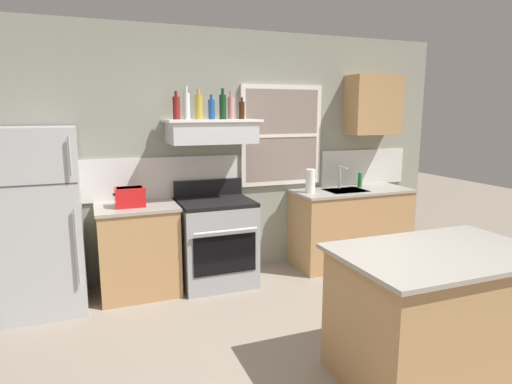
# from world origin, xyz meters

# --- Properties ---
(ground_plane) EXTENTS (16.00, 16.00, 0.00)m
(ground_plane) POSITION_xyz_m (0.00, 0.00, 0.00)
(ground_plane) COLOR gray
(back_wall) EXTENTS (5.40, 0.11, 2.70)m
(back_wall) POSITION_xyz_m (0.03, 2.23, 1.35)
(back_wall) COLOR gray
(back_wall) RESTS_ON ground_plane
(refrigerator) EXTENTS (0.70, 0.72, 1.69)m
(refrigerator) POSITION_xyz_m (-1.90, 1.84, 0.85)
(refrigerator) COLOR #B7BABC
(refrigerator) RESTS_ON ground_plane
(counter_left_of_stove) EXTENTS (0.79, 0.63, 0.91)m
(counter_left_of_stove) POSITION_xyz_m (-1.05, 1.90, 0.46)
(counter_left_of_stove) COLOR tan
(counter_left_of_stove) RESTS_ON ground_plane
(toaster) EXTENTS (0.30, 0.20, 0.19)m
(toaster) POSITION_xyz_m (-1.11, 1.87, 1.01)
(toaster) COLOR red
(toaster) RESTS_ON counter_left_of_stove
(stove_range) EXTENTS (0.76, 0.69, 1.09)m
(stove_range) POSITION_xyz_m (-0.25, 1.86, 0.46)
(stove_range) COLOR #9EA0A5
(stove_range) RESTS_ON ground_plane
(range_hood_shelf) EXTENTS (0.96, 0.52, 0.24)m
(range_hood_shelf) POSITION_xyz_m (-0.25, 1.96, 1.62)
(range_hood_shelf) COLOR silver
(bottle_red_label_wine) EXTENTS (0.07, 0.07, 0.28)m
(bottle_red_label_wine) POSITION_xyz_m (-0.60, 2.01, 1.86)
(bottle_red_label_wine) COLOR maroon
(bottle_red_label_wine) RESTS_ON range_hood_shelf
(bottle_clear_tall) EXTENTS (0.06, 0.06, 0.33)m
(bottle_clear_tall) POSITION_xyz_m (-0.49, 2.00, 1.88)
(bottle_clear_tall) COLOR silver
(bottle_clear_tall) RESTS_ON range_hood_shelf
(bottle_champagne_gold_foil) EXTENTS (0.08, 0.08, 0.30)m
(bottle_champagne_gold_foil) POSITION_xyz_m (-0.37, 1.99, 1.87)
(bottle_champagne_gold_foil) COLOR #B29333
(bottle_champagne_gold_foil) RESTS_ON range_hood_shelf
(bottle_blue_liqueur) EXTENTS (0.07, 0.07, 0.25)m
(bottle_blue_liqueur) POSITION_xyz_m (-0.25, 1.95, 1.85)
(bottle_blue_liqueur) COLOR #1E478C
(bottle_blue_liqueur) RESTS_ON range_hood_shelf
(bottle_dark_green_wine) EXTENTS (0.07, 0.07, 0.31)m
(bottle_dark_green_wine) POSITION_xyz_m (-0.13, 1.93, 1.88)
(bottle_dark_green_wine) COLOR #143819
(bottle_dark_green_wine) RESTS_ON range_hood_shelf
(bottle_rose_pink) EXTENTS (0.07, 0.07, 0.28)m
(bottle_rose_pink) POSITION_xyz_m (-0.02, 2.01, 1.86)
(bottle_rose_pink) COLOR #C67F84
(bottle_rose_pink) RESTS_ON range_hood_shelf
(bottle_brown_stout) EXTENTS (0.06, 0.06, 0.23)m
(bottle_brown_stout) POSITION_xyz_m (0.10, 2.00, 1.84)
(bottle_brown_stout) COLOR #381E0F
(bottle_brown_stout) RESTS_ON range_hood_shelf
(counter_right_with_sink) EXTENTS (1.43, 0.63, 0.91)m
(counter_right_with_sink) POSITION_xyz_m (1.45, 1.90, 0.46)
(counter_right_with_sink) COLOR tan
(counter_right_with_sink) RESTS_ON ground_plane
(sink_faucet) EXTENTS (0.03, 0.17, 0.28)m
(sink_faucet) POSITION_xyz_m (1.35, 2.00, 1.08)
(sink_faucet) COLOR silver
(sink_faucet) RESTS_ON counter_right_with_sink
(paper_towel_roll) EXTENTS (0.11, 0.11, 0.27)m
(paper_towel_roll) POSITION_xyz_m (0.89, 1.90, 1.04)
(paper_towel_roll) COLOR white
(paper_towel_roll) RESTS_ON counter_right_with_sink
(dish_soap_bottle) EXTENTS (0.06, 0.06, 0.18)m
(dish_soap_bottle) POSITION_xyz_m (1.63, 2.00, 1.00)
(dish_soap_bottle) COLOR #268C3F
(dish_soap_bottle) RESTS_ON counter_right_with_sink
(kitchen_island) EXTENTS (1.40, 0.90, 0.91)m
(kitchen_island) POSITION_xyz_m (0.70, -0.30, 0.46)
(kitchen_island) COLOR tan
(kitchen_island) RESTS_ON ground_plane
(upper_cabinet_right) EXTENTS (0.64, 0.32, 0.70)m
(upper_cabinet_right) POSITION_xyz_m (1.80, 2.04, 1.90)
(upper_cabinet_right) COLOR tan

